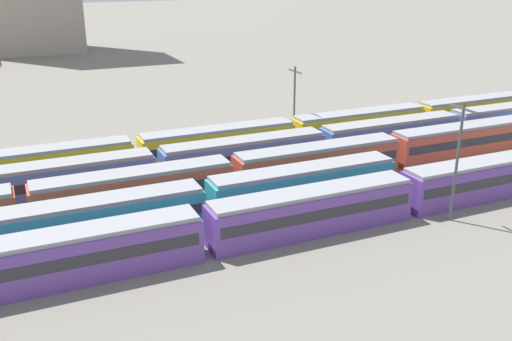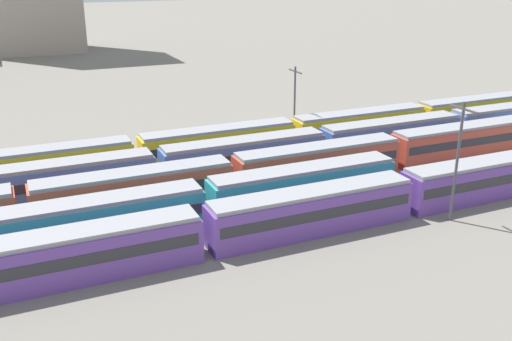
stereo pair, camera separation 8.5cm
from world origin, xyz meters
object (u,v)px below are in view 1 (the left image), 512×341
object	(u,v)px
train_track_4	(219,143)
catenary_pole_1	(294,100)
train_track_0	(203,231)
train_track_2	(232,175)
train_track_1	(93,221)
catenary_pole_2	(458,157)
train_track_3	(244,155)

from	to	relation	value
train_track_4	catenary_pole_1	world-z (taller)	catenary_pole_1
train_track_0	train_track_2	bearing A→B (deg)	57.94
train_track_2	catenary_pole_1	distance (m)	19.34
train_track_1	train_track_2	xyz separation A→B (m)	(13.98, 5.20, 0.00)
catenary_pole_1	catenary_pole_2	distance (m)	26.72
train_track_1	train_track_0	bearing A→B (deg)	-34.88
train_track_3	train_track_0	bearing A→B (deg)	-122.48
catenary_pole_2	train_track_4	bearing A→B (deg)	118.12
train_track_1	train_track_3	distance (m)	20.26
train_track_0	catenary_pole_1	world-z (taller)	catenary_pole_1
catenary_pole_1	catenary_pole_2	bearing A→B (deg)	-86.69
train_track_1	catenary_pole_1	world-z (taller)	catenary_pole_1
train_track_1	catenary_pole_2	world-z (taller)	catenary_pole_2
train_track_2	train_track_3	bearing A→B (deg)	56.71
train_track_2	train_track_3	size ratio (longest dim) A/B	0.80
train_track_1	train_track_2	size ratio (longest dim) A/B	0.75
train_track_1	catenary_pole_1	distance (m)	33.39
train_track_4	catenary_pole_1	size ratio (longest dim) A/B	9.97
catenary_pole_1	train_track_2	bearing A→B (deg)	-135.49
train_track_3	train_track_4	size ratio (longest dim) A/B	1.00
train_track_4	catenary_pole_1	xyz separation A→B (m)	(11.14, 2.95, 3.33)
train_track_2	catenary_pole_1	size ratio (longest dim) A/B	7.96
train_track_1	train_track_4	xyz separation A→B (m)	(16.42, 15.60, 0.00)
train_track_0	train_track_4	distance (m)	22.65
train_track_0	train_track_1	size ratio (longest dim) A/B	1.34
train_track_1	train_track_3	xyz separation A→B (m)	(17.39, 10.40, 0.00)
train_track_3	train_track_4	xyz separation A→B (m)	(-0.97, 5.20, 0.00)
train_track_0	train_track_2	size ratio (longest dim) A/B	1.00
train_track_2	train_track_4	bearing A→B (deg)	76.76
train_track_0	catenary_pole_2	bearing A→B (deg)	-7.69
train_track_0	catenary_pole_1	xyz separation A→B (m)	(20.10, 23.75, 3.33)
train_track_0	train_track_2	xyz separation A→B (m)	(6.51, 10.40, 0.00)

